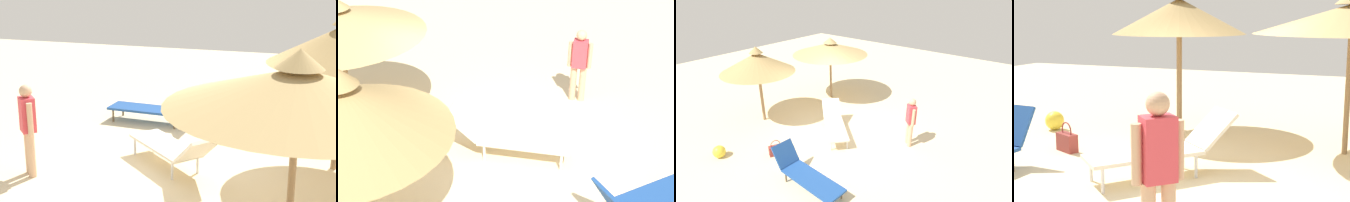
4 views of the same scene
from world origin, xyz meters
The scene contains 5 objects.
ground centered at (0.00, 0.00, -0.05)m, with size 24.00×24.00×0.10m, color beige.
parasol_umbrella_center centered at (-1.09, 2.43, 2.13)m, with size 2.46×2.46×2.66m.
lounge_chair_back centered at (-2.54, -1.21, 0.37)m, with size 0.70×2.06×0.85m.
lounge_chair_front centered at (-0.23, -0.15, 0.41)m, with size 1.80×1.94×0.83m.
person_standing_near_left centered at (0.70, -2.34, 0.87)m, with size 0.36×0.36×1.53m.
Camera 2 is at (-5.70, 2.98, 4.75)m, focal length 48.48 mm.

